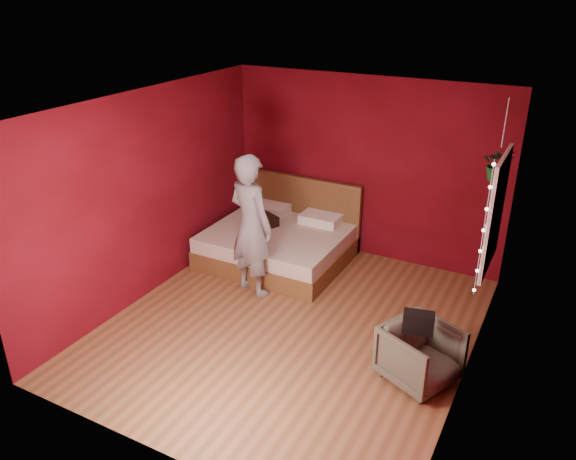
# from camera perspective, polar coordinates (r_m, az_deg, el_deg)

# --- Properties ---
(floor) EXTENTS (4.50, 4.50, 0.00)m
(floor) POSITION_cam_1_polar(r_m,az_deg,el_deg) (6.74, 0.26, -9.70)
(floor) COLOR brown
(floor) RESTS_ON ground
(room_walls) EXTENTS (4.04, 4.54, 2.62)m
(room_walls) POSITION_cam_1_polar(r_m,az_deg,el_deg) (5.97, 0.29, 3.81)
(room_walls) COLOR maroon
(room_walls) RESTS_ON ground
(window) EXTENTS (0.05, 0.97, 1.27)m
(window) POSITION_cam_1_polar(r_m,az_deg,el_deg) (6.31, 20.31, 1.65)
(window) COLOR white
(window) RESTS_ON room_walls
(fairy_lights) EXTENTS (0.04, 0.04, 1.45)m
(fairy_lights) POSITION_cam_1_polar(r_m,az_deg,el_deg) (5.83, 19.24, -0.04)
(fairy_lights) COLOR silver
(fairy_lights) RESTS_ON room_walls
(bed) EXTENTS (1.91, 1.63, 1.05)m
(bed) POSITION_cam_1_polar(r_m,az_deg,el_deg) (8.13, -0.82, -1.19)
(bed) COLOR brown
(bed) RESTS_ON ground
(person) EXTENTS (0.78, 0.62, 1.86)m
(person) POSITION_cam_1_polar(r_m,az_deg,el_deg) (7.03, -3.78, 0.43)
(person) COLOR slate
(person) RESTS_ON ground
(armchair) EXTENTS (0.89, 0.88, 0.62)m
(armchair) POSITION_cam_1_polar(r_m,az_deg,el_deg) (5.92, 13.27, -12.19)
(armchair) COLOR #555543
(armchair) RESTS_ON ground
(handbag) EXTENTS (0.32, 0.21, 0.21)m
(handbag) POSITION_cam_1_polar(r_m,az_deg,el_deg) (5.63, 13.11, -9.11)
(handbag) COLOR black
(handbag) RESTS_ON armchair
(throw_pillow) EXTENTS (0.53, 0.53, 0.14)m
(throw_pillow) POSITION_cam_1_polar(r_m,az_deg,el_deg) (8.14, -2.82, 0.94)
(throw_pillow) COLOR black
(throw_pillow) RESTS_ON bed
(hanging_plant) EXTENTS (0.40, 0.37, 0.93)m
(hanging_plant) POSITION_cam_1_polar(r_m,az_deg,el_deg) (6.74, 20.61, 6.28)
(hanging_plant) COLOR silver
(hanging_plant) RESTS_ON room_walls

